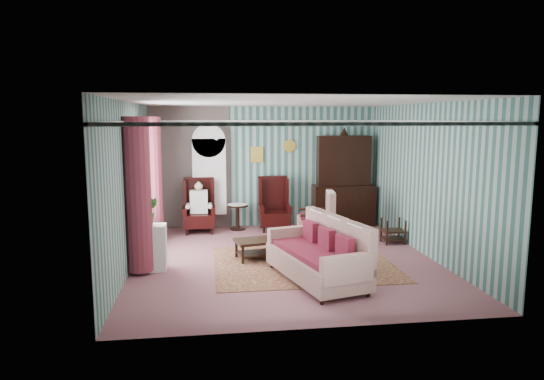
{
  "coord_description": "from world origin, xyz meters",
  "views": [
    {
      "loc": [
        -1.4,
        -8.64,
        2.62
      ],
      "look_at": [
        -0.15,
        0.6,
        1.23
      ],
      "focal_mm": 32.0,
      "sensor_mm": 36.0,
      "label": 1
    }
  ],
  "objects": [
    {
      "name": "potted_plant_b",
      "position": [
        -2.39,
        -0.24,
        1.03
      ],
      "size": [
        0.29,
        0.25,
        0.47
      ],
      "primitive_type": "imported",
      "rotation": [
        0.0,
        0.0,
        0.2
      ],
      "color": "#275219",
      "rests_on": "plant_stand"
    },
    {
      "name": "room_shell",
      "position": [
        -0.62,
        0.18,
        2.01
      ],
      "size": [
        5.53,
        6.02,
        2.91
      ],
      "color": "#345E5A",
      "rests_on": "ground"
    },
    {
      "name": "floral_armchair",
      "position": [
        0.93,
        1.5,
        0.51
      ],
      "size": [
        0.85,
        0.95,
        1.02
      ],
      "primitive_type": "cube",
      "rotation": [
        0.0,
        0.0,
        1.44
      ],
      "color": "#BFAC94",
      "rests_on": "floor"
    },
    {
      "name": "round_side_table",
      "position": [
        -0.7,
        2.6,
        0.3
      ],
      "size": [
        0.5,
        0.5,
        0.6
      ],
      "primitive_type": "cylinder",
      "color": "black",
      "rests_on": "floor"
    },
    {
      "name": "potted_plant_c",
      "position": [
        -2.45,
        -0.27,
        1.0
      ],
      "size": [
        0.23,
        0.23,
        0.39
      ],
      "primitive_type": "imported",
      "rotation": [
        0.0,
        0.0,
        0.05
      ],
      "color": "#1D541A",
      "rests_on": "plant_stand"
    },
    {
      "name": "wingback_left",
      "position": [
        -1.6,
        2.45,
        0.62
      ],
      "size": [
        0.76,
        0.8,
        1.25
      ],
      "primitive_type": "cube",
      "color": "black",
      "rests_on": "floor"
    },
    {
      "name": "floor",
      "position": [
        0.0,
        0.0,
        0.0
      ],
      "size": [
        6.0,
        6.0,
        0.0
      ],
      "primitive_type": "plane",
      "color": "#8C5159",
      "rests_on": "ground"
    },
    {
      "name": "wingback_right",
      "position": [
        0.15,
        2.45,
        0.62
      ],
      "size": [
        0.76,
        0.8,
        1.25
      ],
      "primitive_type": "cube",
      "color": "black",
      "rests_on": "floor"
    },
    {
      "name": "coffee_table",
      "position": [
        -0.41,
        0.13,
        0.19
      ],
      "size": [
        1.07,
        0.74,
        0.38
      ],
      "primitive_type": "cube",
      "rotation": [
        0.0,
        0.0,
        0.21
      ],
      "color": "black",
      "rests_on": "floor"
    },
    {
      "name": "potted_plant_a",
      "position": [
        -2.46,
        -0.43,
        1.02
      ],
      "size": [
        0.5,
        0.47,
        0.44
      ],
      "primitive_type": "imported",
      "rotation": [
        0.0,
        0.0,
        0.42
      ],
      "color": "#275A1C",
      "rests_on": "plant_stand"
    },
    {
      "name": "plant_stand",
      "position": [
        -2.4,
        -0.3,
        0.4
      ],
      "size": [
        0.55,
        0.35,
        0.8
      ],
      "primitive_type": "cube",
      "color": "white",
      "rests_on": "floor"
    },
    {
      "name": "nest_table",
      "position": [
        2.47,
        0.9,
        0.27
      ],
      "size": [
        0.45,
        0.38,
        0.54
      ],
      "primitive_type": "cube",
      "color": "black",
      "rests_on": "floor"
    },
    {
      "name": "sofa",
      "position": [
        0.32,
        -1.25,
        0.54
      ],
      "size": [
        1.46,
        2.26,
        1.08
      ],
      "primitive_type": "cube",
      "rotation": [
        0.0,
        0.0,
        1.83
      ],
      "color": "#BFB494",
      "rests_on": "floor"
    },
    {
      "name": "seated_woman",
      "position": [
        -1.6,
        2.45,
        0.59
      ],
      "size": [
        0.44,
        0.4,
        1.18
      ],
      "primitive_type": null,
      "color": "white",
      "rests_on": "floor"
    },
    {
      "name": "rug",
      "position": [
        0.3,
        -0.3,
        0.01
      ],
      "size": [
        3.2,
        2.6,
        0.01
      ],
      "primitive_type": "cube",
      "color": "#511F1B",
      "rests_on": "floor"
    },
    {
      "name": "bookcase",
      "position": [
        -1.35,
        2.84,
        1.12
      ],
      "size": [
        0.8,
        0.28,
        2.24
      ],
      "primitive_type": "cube",
      "color": "silver",
      "rests_on": "floor"
    },
    {
      "name": "dresser_hutch",
      "position": [
        1.9,
        2.72,
        1.18
      ],
      "size": [
        1.5,
        0.56,
        2.36
      ],
      "primitive_type": "cube",
      "color": "black",
      "rests_on": "floor"
    }
  ]
}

